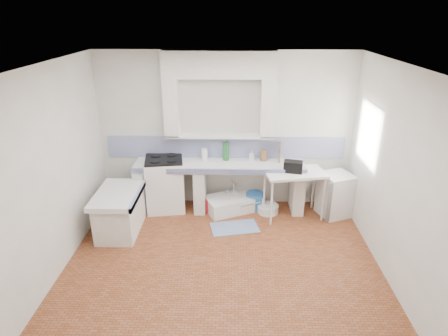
{
  "coord_description": "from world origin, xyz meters",
  "views": [
    {
      "loc": [
        0.14,
        -4.54,
        3.39
      ],
      "look_at": [
        0.0,
        1.0,
        1.1
      ],
      "focal_mm": 30.62,
      "sensor_mm": 36.0,
      "label": 1
    }
  ],
  "objects_px": {
    "stove": "(165,184)",
    "sink": "(234,204)",
    "side_table": "(293,194)",
    "fridge": "(335,195)"
  },
  "relations": [
    {
      "from": "side_table",
      "to": "sink",
      "type": "bearing_deg",
      "value": 158.15
    },
    {
      "from": "fridge",
      "to": "sink",
      "type": "bearing_deg",
      "value": 154.18
    },
    {
      "from": "stove",
      "to": "side_table",
      "type": "distance_m",
      "value": 2.3
    },
    {
      "from": "sink",
      "to": "fridge",
      "type": "height_order",
      "value": "fridge"
    },
    {
      "from": "fridge",
      "to": "side_table",
      "type": "bearing_deg",
      "value": 164.14
    },
    {
      "from": "sink",
      "to": "fridge",
      "type": "distance_m",
      "value": 1.82
    },
    {
      "from": "sink",
      "to": "side_table",
      "type": "xyz_separation_m",
      "value": [
        1.04,
        -0.2,
        0.31
      ]
    },
    {
      "from": "side_table",
      "to": "fridge",
      "type": "distance_m",
      "value": 0.75
    },
    {
      "from": "stove",
      "to": "sink",
      "type": "relative_size",
      "value": 0.96
    },
    {
      "from": "stove",
      "to": "side_table",
      "type": "bearing_deg",
      "value": -14.88
    }
  ]
}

